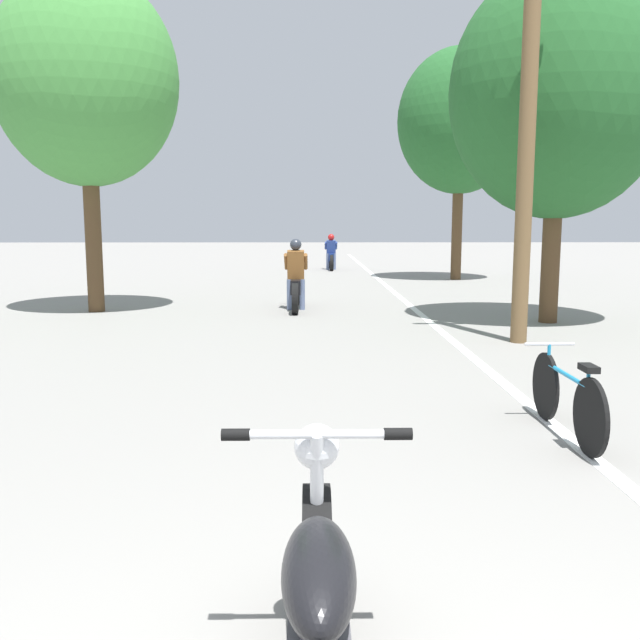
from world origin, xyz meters
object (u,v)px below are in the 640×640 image
Objects in this scene: roadside_tree_right_near at (559,93)px; bicycle_parked at (567,397)px; roadside_tree_left at (86,80)px; motorcycle_foreground at (319,631)px; roadside_tree_right_far at (460,122)px; motorcycle_rider_lead at (296,283)px; motorcycle_rider_far at (331,256)px; utility_pole at (528,109)px.

roadside_tree_right_near reaches higher than bicycle_parked.
roadside_tree_right_near is 3.81× the size of bicycle_parked.
roadside_tree_left is 12.91m from motorcycle_foreground.
motorcycle_foreground is at bearing -103.37° from roadside_tree_right_far.
motorcycle_rider_lead is 1.33× the size of bicycle_parked.
motorcycle_foreground is at bearing -69.38° from roadside_tree_left.
roadside_tree_right_far reaches higher than roadside_tree_left.
motorcycle_rider_far is 20.30m from bicycle_parked.
motorcycle_rider_lead reaches higher than motorcycle_rider_far.
motorcycle_foreground is 23.64m from motorcycle_rider_far.
roadside_tree_right_far reaches higher than bicycle_parked.
motorcycle_foreground reaches higher than bicycle_parked.
utility_pole is at bearing -97.37° from roadside_tree_right_far.
roadside_tree_right_far reaches higher than motorcycle_rider_lead.
motorcycle_rider_lead is at bearing 3.80° from roadside_tree_left.
bicycle_parked is (-0.98, -4.47, -3.03)m from utility_pole.
motorcycle_rider_lead is 8.71m from bicycle_parked.
motorcycle_foreground is 3.98m from bicycle_parked.
motorcycle_rider_lead reaches higher than bicycle_parked.
utility_pole is 3.08× the size of motorcycle_rider_lead.
motorcycle_foreground is 0.99× the size of motorcycle_rider_far.
roadside_tree_right_far is 7.33m from motorcycle_rider_far.
motorcycle_rider_far is at bearing 84.79° from motorcycle_rider_lead.
motorcycle_rider_lead is at bearing 131.06° from utility_pole.
bicycle_parked is at bearing -102.33° from utility_pole.
roadside_tree_left is 11.13m from bicycle_parked.
bicycle_parked is (-2.13, -6.49, -3.62)m from roadside_tree_right_near.
roadside_tree_left is at bearing 110.62° from motorcycle_foreground.
motorcycle_foreground is at bearing -91.85° from motorcycle_rider_far.
roadside_tree_right_near is at bearing -75.87° from motorcycle_rider_far.
roadside_tree_left is (-8.54, 1.61, 0.51)m from roadside_tree_right_near.
roadside_tree_right_near reaches higher than motorcycle_rider_far.
roadside_tree_right_near is 2.94× the size of motorcycle_rider_far.
motorcycle_rider_far is (5.08, 12.15, -3.95)m from roadside_tree_left.
motorcycle_rider_far reaches higher than bicycle_parked.
utility_pole reaches higher than roadside_tree_right_near.
motorcycle_foreground is 11.75m from motorcycle_rider_lead.
roadside_tree_right_far is (1.45, 11.18, 1.43)m from utility_pole.
roadside_tree_left is at bearing -176.20° from motorcycle_rider_lead.
roadside_tree_right_near is at bearing -10.66° from roadside_tree_left.
motorcycle_foreground is (-4.23, -9.87, -3.52)m from roadside_tree_right_near.
roadside_tree_right_far is at bearing 82.63° from utility_pole.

